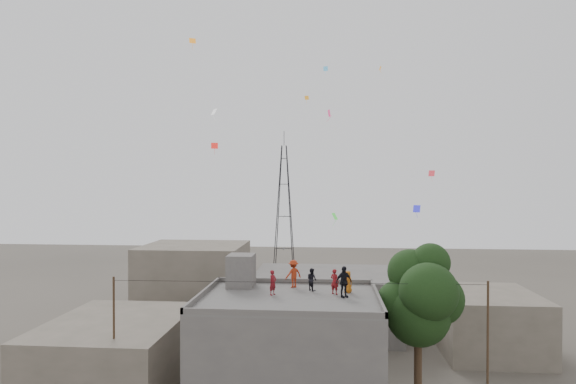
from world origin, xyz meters
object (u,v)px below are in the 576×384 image
at_px(stair_head_box, 241,271).
at_px(transmission_tower, 284,209).
at_px(tree, 421,297).
at_px(person_red_adult, 335,282).
at_px(person_dark_adult, 344,282).

relative_size(stair_head_box, transmission_tower, 0.10).
xyz_separation_m(stair_head_box, transmission_tower, (-0.80, 37.40, 1.97)).
relative_size(stair_head_box, tree, 0.22).
distance_m(tree, transmission_tower, 41.12).
bearing_deg(person_red_adult, stair_head_box, 18.58).
xyz_separation_m(tree, person_red_adult, (-4.81, 0.42, 0.73)).
relative_size(transmission_tower, person_red_adult, 13.70).
distance_m(stair_head_box, person_red_adult, 5.98).
bearing_deg(transmission_tower, stair_head_box, -88.77).
height_order(transmission_tower, person_red_adult, transmission_tower).
distance_m(person_red_adult, person_dark_adult, 0.91).
bearing_deg(tree, transmission_tower, 106.09).
bearing_deg(person_dark_adult, tree, -27.00).
bearing_deg(stair_head_box, transmission_tower, 91.23).
height_order(tree, person_red_adult, tree).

